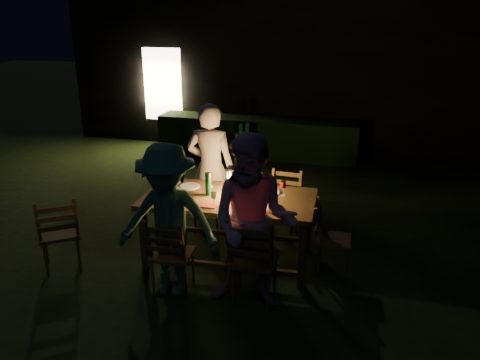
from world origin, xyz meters
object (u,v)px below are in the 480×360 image
(dining_table, at_px, (229,203))
(bottle_bucket_a, at_px, (241,137))
(chair_far_left, at_px, (211,212))
(lantern, at_px, (234,183))
(chair_far_right, at_px, (282,218))
(chair_spare, at_px, (61,246))
(person_opp_left, at_px, (168,222))
(side_table, at_px, (244,150))
(bottle_table, at_px, (208,184))
(chair_near_right, at_px, (254,273))
(chair_end, at_px, (331,250))
(person_house_side, at_px, (211,168))
(ice_bucket, at_px, (244,139))
(bottle_bucket_b, at_px, (247,136))
(chair_near_left, at_px, (173,267))
(person_opp_right, at_px, (253,223))

(dining_table, bearing_deg, bottle_bucket_a, 99.33)
(chair_far_left, relative_size, lantern, 2.59)
(chair_far_right, distance_m, bottle_bucket_a, 2.30)
(chair_far_left, xyz_separation_m, chair_spare, (-1.37, -1.46, 0.02))
(chair_spare, relative_size, person_opp_left, 0.59)
(side_table, bearing_deg, bottle_table, -83.87)
(chair_near_right, xyz_separation_m, lantern, (-0.44, 0.80, 0.68))
(chair_end, bearing_deg, person_house_side, -115.25)
(person_opp_left, relative_size, ice_bucket, 5.62)
(lantern, bearing_deg, person_house_side, 126.04)
(chair_far_right, height_order, bottle_bucket_b, bottle_bucket_b)
(chair_near_left, xyz_separation_m, chair_end, (1.64, 0.86, -0.01))
(dining_table, distance_m, person_house_side, 0.95)
(chair_end, distance_m, bottle_bucket_a, 3.28)
(ice_bucket, bearing_deg, person_opp_left, -87.74)
(bottle_bucket_a, bearing_deg, lantern, -76.43)
(person_opp_right, bearing_deg, chair_near_left, 176.78)
(person_house_side, distance_m, bottle_bucket_a, 1.94)
(person_opp_right, xyz_separation_m, bottle_bucket_b, (-0.99, 3.60, -0.07))
(chair_near_left, bearing_deg, bottle_bucket_a, 90.93)
(person_opp_right, bearing_deg, bottle_table, 130.49)
(chair_far_right, height_order, side_table, chair_far_right)
(chair_near_left, distance_m, chair_far_left, 1.54)
(ice_bucket, bearing_deg, chair_near_left, -87.75)
(chair_far_right, bearing_deg, bottle_table, 50.22)
(bottle_table, bearing_deg, person_opp_left, -100.66)
(dining_table, relative_size, chair_near_left, 2.21)
(bottle_table, bearing_deg, chair_near_left, -101.55)
(lantern, distance_m, ice_bucket, 2.79)
(chair_far_right, distance_m, bottle_table, 1.31)
(ice_bucket, bearing_deg, bottle_bucket_a, -141.34)
(person_house_side, xyz_separation_m, bottle_bucket_a, (-0.11, 1.93, -0.05))
(chair_near_left, bearing_deg, chair_far_right, 57.80)
(chair_spare, distance_m, side_table, 3.73)
(chair_near_right, bearing_deg, ice_bucket, 106.61)
(bottle_table, relative_size, bottle_bucket_b, 0.88)
(dining_table, bearing_deg, ice_bucket, 98.16)
(chair_far_left, relative_size, bottle_bucket_a, 2.84)
(person_opp_left, bearing_deg, side_table, 89.22)
(person_house_side, bearing_deg, bottle_bucket_a, -89.92)
(person_house_side, xyz_separation_m, lantern, (0.54, -0.74, 0.10))
(dining_table, xyz_separation_m, chair_end, (1.23, 0.07, -0.49))
(chair_far_right, xyz_separation_m, lantern, (-0.46, -0.74, 0.72))
(person_opp_right, height_order, bottle_bucket_b, person_opp_right)
(bottle_table, height_order, bottle_bucket_a, bottle_table)
(chair_near_right, height_order, lantern, lantern)
(chair_far_right, relative_size, bottle_table, 3.33)
(bottle_table, distance_m, side_table, 2.82)
(chair_end, bearing_deg, lantern, -91.68)
(chair_end, height_order, lantern, lantern)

